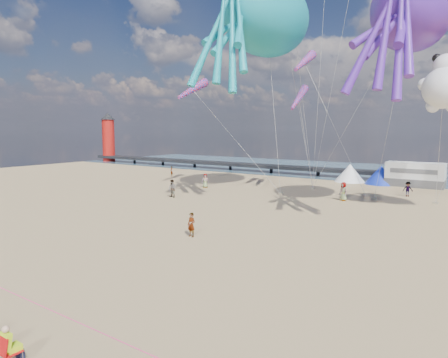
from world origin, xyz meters
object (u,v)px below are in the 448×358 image
Objects in this scene: sandbag_c at (436,203)px; sandbag_d at (366,196)px; kite_octopus_teal at (267,17)px; beachgoer_6 at (343,191)px; tent_blue at (381,175)px; beachgoer_2 at (408,189)px; tent_white at (350,173)px; windsock_right at (299,98)px; lighthouse at (109,141)px; windsock_mid at (304,62)px; windsock_left at (193,90)px; beachgoer_5 at (171,171)px; sandbag_b at (374,198)px; kite_octopus_purple at (411,13)px; motorhome_0 at (415,175)px; sandbag_a at (281,194)px; kite_panda at (444,88)px; beachgoer_0 at (205,181)px; beachgoer_1 at (172,189)px; standing_person at (191,225)px; sandbag_e at (313,188)px.

sandbag_c is 1.00× the size of sandbag_d.
beachgoer_6 is at bearing 4.06° from kite_octopus_teal.
tent_blue is 9.47m from beachgoer_2.
tent_white is 15.74m from windsock_right.
windsock_mid reaches higher than lighthouse.
tent_blue is at bearing 95.28° from beachgoer_2.
windsock_left is at bearing -143.20° from beachgoer_6.
windsock_left is at bearing 168.10° from kite_octopus_teal.
beachgoer_2 is 32.54m from beachgoer_5.
sandbag_c is at bearing -3.07° from sandbag_d.
windsock_right reaches higher than beachgoer_6.
windsock_mid reaches higher than sandbag_b.
windsock_right is at bearing 165.88° from kite_octopus_purple.
beachgoer_6 is at bearing -12.84° from windsock_mid.
kite_octopus_teal is at bearing -156.98° from sandbag_b.
motorhome_0 is 1.29× the size of windsock_mid.
motorhome_0 reaches higher than sandbag_a.
windsock_right reaches higher than kite_panda.
motorhome_0 reaches higher than beachgoer_0.
beachgoer_5 is at bearing 157.13° from beachgoer_2.
lighthouse is at bearing 159.85° from sandbag_a.
kite_octopus_teal is (7.33, 6.43, 17.35)m from beachgoer_1.
windsock_left is at bearing 161.82° from beachgoer_0.
windsock_left is at bearing -143.97° from motorhome_0.
kite_octopus_purple is at bearing -17.91° from sandbag_a.
tent_blue is 8.00× the size of sandbag_d.
windsock_mid is (-1.00, -13.64, 12.80)m from tent_white.
standing_person is at bearing -86.65° from kite_octopus_teal.
sandbag_a is at bearing -20.15° from lighthouse.
beachgoer_0 is at bearing 163.50° from kite_octopus_teal.
lighthouse is 65.75m from standing_person.
tent_white is at bearing 92.50° from standing_person.
motorhome_0 is 12.10m from sandbag_c.
sandbag_a is at bearing 44.65° from beachgoer_5.
sandbag_c is 0.03× the size of kite_octopus_teal.
beachgoer_2 is (0.70, -8.22, -0.71)m from motorhome_0.
tent_blue is (4.00, 0.00, 0.00)m from tent_white.
sandbag_c is (14.62, 3.33, 0.00)m from sandbag_a.
sandbag_d is at bearing -17.96° from sandbag_e.
beachgoer_1 is at bearing -130.18° from motorhome_0.
standing_person is 0.30× the size of kite_panda.
kite_octopus_purple is (2.04, -18.93, 14.46)m from motorhome_0.
kite_panda is at bearing 21.35° from beachgoer_1.
windsock_left reaches higher than windsock_right.
kite_panda is at bearing 46.32° from beachgoer_5.
beachgoer_5 is at bearing -159.03° from tent_white.
sandbag_e is at bearing 146.96° from kite_panda.
standing_person is at bearing -81.41° from sandbag_a.
beachgoer_1 is (-19.30, -22.85, -0.56)m from motorhome_0.
sandbag_b is (30.10, -2.94, -0.65)m from beachgoer_5.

